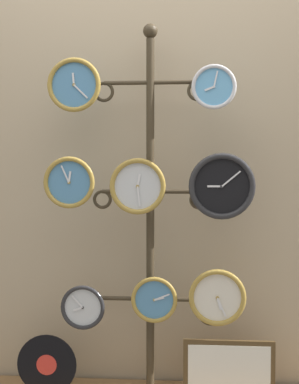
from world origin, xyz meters
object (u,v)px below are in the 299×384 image
at_px(clock_middle_center, 138,186).
at_px(clock_bottom_center, 154,300).
at_px(picture_frame, 229,370).
at_px(display_stand, 150,281).
at_px(clock_bottom_left, 83,307).
at_px(clock_top_right, 214,87).
at_px(clock_middle_left, 69,182).
at_px(clock_top_left, 74,85).
at_px(clock_middle_right, 222,186).
at_px(vinyl_record, 47,365).
at_px(clock_bottom_right, 217,297).

distance_m(clock_middle_center, clock_bottom_center, 0.54).
relative_size(clock_bottom_center, picture_frame, 0.51).
xyz_separation_m(display_stand, clock_bottom_left, (-0.32, -0.08, -0.12)).
height_order(clock_bottom_left, picture_frame, clock_bottom_left).
height_order(clock_top_right, clock_bottom_left, clock_top_right).
bearing_deg(clock_middle_left, clock_middle_center, -2.39).
xyz_separation_m(clock_top_left, picture_frame, (0.73, 0.00, -1.33)).
height_order(clock_top_left, clock_middle_center, clock_top_left).
relative_size(clock_middle_right, picture_frame, 0.72).
bearing_deg(picture_frame, vinyl_record, -178.93).
distance_m(clock_bottom_center, vinyl_record, 0.61).
bearing_deg(vinyl_record, clock_bottom_left, 5.22).
bearing_deg(clock_middle_left, clock_bottom_center, 3.26).
height_order(display_stand, vinyl_record, display_stand).
xyz_separation_m(display_stand, picture_frame, (0.38, -0.08, -0.40)).
xyz_separation_m(display_stand, clock_middle_right, (0.34, -0.10, 0.46)).
xyz_separation_m(clock_middle_right, clock_bottom_right, (-0.02, 0.00, -0.52)).
bearing_deg(picture_frame, clock_top_right, -158.15).
xyz_separation_m(display_stand, clock_top_right, (0.30, -0.11, 0.91)).
xyz_separation_m(display_stand, clock_middle_left, (-0.37, -0.10, 0.48)).
bearing_deg(clock_middle_center, clock_bottom_left, 173.06).
relative_size(clock_bottom_left, clock_bottom_right, 0.80).
height_order(display_stand, clock_middle_right, display_stand).
xyz_separation_m(clock_middle_right, picture_frame, (0.04, 0.02, -0.86)).
xyz_separation_m(display_stand, clock_bottom_center, (0.02, -0.08, -0.07)).
xyz_separation_m(clock_middle_center, clock_middle_right, (0.39, 0.02, 0.00)).
bearing_deg(clock_top_left, picture_frame, 0.01).
xyz_separation_m(display_stand, clock_top_left, (-0.35, -0.08, 0.94)).
distance_m(clock_middle_left, clock_bottom_right, 0.87).
relative_size(clock_top_right, vinyl_record, 0.71).
relative_size(clock_middle_right, clock_bottom_center, 1.40).
distance_m(clock_middle_right, clock_bottom_right, 0.52).
height_order(clock_bottom_center, clock_bottom_right, clock_bottom_right).
bearing_deg(clock_top_right, clock_bottom_right, 40.31).
relative_size(clock_middle_center, vinyl_record, 0.90).
distance_m(clock_top_left, clock_bottom_center, 1.08).
height_order(clock_top_left, clock_top_right, clock_top_left).
height_order(clock_top_left, clock_bottom_left, clock_top_left).
bearing_deg(display_stand, clock_bottom_left, -165.80).
xyz_separation_m(clock_middle_center, clock_bottom_right, (0.37, 0.02, -0.52)).
bearing_deg(clock_middle_left, clock_bottom_left, 17.93).
xyz_separation_m(clock_middle_center, clock_bottom_left, (-0.27, 0.03, -0.58)).
xyz_separation_m(clock_middle_left, clock_bottom_center, (0.40, 0.02, -0.55)).
relative_size(clock_top_left, picture_frame, 0.60).
bearing_deg(clock_top_right, clock_bottom_center, 172.85).
relative_size(clock_middle_left, clock_bottom_left, 1.15).
distance_m(clock_top_left, picture_frame, 1.52).
xyz_separation_m(clock_bottom_right, vinyl_record, (-0.81, -0.00, -0.34)).
bearing_deg(clock_bottom_left, clock_middle_center, -6.94).
height_order(display_stand, clock_top_left, display_stand).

